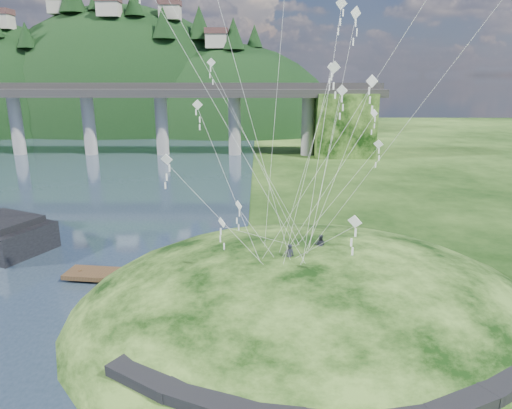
{
  "coord_description": "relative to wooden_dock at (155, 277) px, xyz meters",
  "views": [
    {
      "loc": [
        4.24,
        -27.58,
        16.54
      ],
      "look_at": [
        4.0,
        6.0,
        7.0
      ],
      "focal_mm": 32.0,
      "sensor_mm": 36.0,
      "label": 1
    }
  ],
  "objects": [
    {
      "name": "kite_flyers",
      "position": [
        12.05,
        -5.06,
        5.3
      ],
      "size": [
        3.1,
        2.66,
        1.72
      ],
      "color": "#252632",
      "rests_on": "ground"
    },
    {
      "name": "grass_hill",
      "position": [
        12.39,
        -4.93,
        -1.98
      ],
      "size": [
        36.0,
        32.0,
        13.0
      ],
      "color": "black",
      "rests_on": "ground"
    },
    {
      "name": "bridge",
      "position": [
        -22.06,
        63.13,
        9.23
      ],
      "size": [
        160.0,
        11.0,
        15.0
      ],
      "color": "#2D2B2B",
      "rests_on": "ground"
    },
    {
      "name": "ground",
      "position": [
        4.39,
        -6.93,
        -0.48
      ],
      "size": [
        320.0,
        320.0,
        0.0
      ],
      "primitive_type": "plane",
      "color": "black",
      "rests_on": "ground"
    },
    {
      "name": "kite_swarm",
      "position": [
        11.42,
        -4.9,
        16.6
      ],
      "size": [
        19.38,
        17.43,
        20.78
      ],
      "color": "silver",
      "rests_on": "ground"
    },
    {
      "name": "wooden_dock",
      "position": [
        0.0,
        0.0,
        0.0
      ],
      "size": [
        15.36,
        4.21,
        1.08
      ],
      "color": "#3C2818",
      "rests_on": "ground"
    },
    {
      "name": "far_ridge",
      "position": [
        -39.19,
        115.24,
        -7.91
      ],
      "size": [
        153.0,
        70.0,
        94.5
      ],
      "color": "black",
      "rests_on": "ground"
    },
    {
      "name": "footpath",
      "position": [
        11.86,
        -16.68,
        1.61
      ],
      "size": [
        22.29,
        5.84,
        0.83
      ],
      "color": "black",
      "rests_on": "ground"
    }
  ]
}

